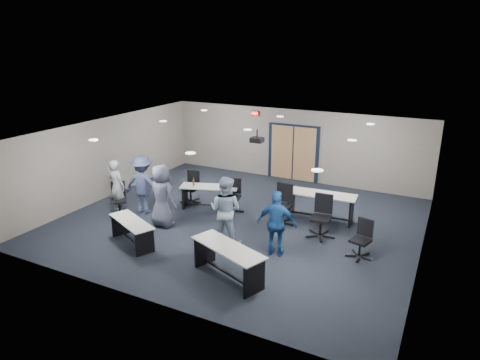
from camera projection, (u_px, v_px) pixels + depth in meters
The scene contains 25 objects.
floor at pixel (240, 221), 12.73m from camera, with size 10.00×10.00×0.00m, color #1B222B.
back_wall at pixel (294, 145), 16.12m from camera, with size 10.00×0.04×2.70m, color gray.
front_wall at pixel (138, 240), 8.50m from camera, with size 10.00×0.04×2.70m, color gray.
left_wall at pixel (108, 157), 14.46m from camera, with size 0.04×9.00×2.70m, color gray.
right_wall at pixel (427, 207), 10.16m from camera, with size 0.04×9.00×2.70m, color gray.
ceiling at pixel (240, 132), 11.89m from camera, with size 10.00×9.00×0.04m, color silver.
double_door at pixel (293, 153), 16.19m from camera, with size 2.00×0.07×2.20m.
exit_sign at pixel (255, 113), 16.42m from camera, with size 0.32×0.07×0.18m.
ceiling_projector at pixel (257, 140), 12.27m from camera, with size 0.35×0.32×0.37m.
ceiling_can_lights at pixel (244, 131), 12.11m from camera, with size 6.24×5.74×0.02m, color silver, non-canonical shape.
table_front_left at pixel (132, 228), 11.16m from camera, with size 1.71×1.18×0.66m.
table_front_right at pixel (228, 257), 9.53m from camera, with size 2.03×1.30×0.78m.
table_back_left at pixel (209, 193), 13.57m from camera, with size 1.91×1.17×1.01m.
table_back_right at pixel (321, 202), 12.68m from camera, with size 2.07×0.82×0.82m.
chair_back_a at pixel (190, 187), 14.03m from camera, with size 0.67×0.67×1.06m, color black, non-canonical shape.
chair_back_b at pixel (233, 196), 13.26m from camera, with size 0.65×0.65×1.04m, color black, non-canonical shape.
chair_back_c at pixel (281, 205), 12.36m from camera, with size 0.74×0.74×1.18m, color black, non-canonical shape.
chair_back_d at pixel (321, 217), 11.53m from camera, with size 0.74×0.74×1.18m, color black, non-canonical shape.
chair_loose_left at pixel (119, 199), 13.06m from camera, with size 0.64×0.64×1.01m, color black, non-canonical shape.
chair_loose_right at pixel (361, 239), 10.47m from camera, with size 0.61×0.61×0.97m, color black, non-canonical shape.
person_gray at pixel (116, 186), 13.14m from camera, with size 0.62×0.41×1.70m, color #9CA7AA.
person_plaid at pixel (162, 196), 12.16m from camera, with size 0.89×0.58×1.83m, color #4F556D.
person_lightblue at pixel (226, 210), 11.13m from camera, with size 0.89×0.69×1.83m, color #9BB1CD.
person_navy at pixel (277, 224), 10.49m from camera, with size 0.99×0.41×1.69m, color navy.
person_back at pixel (143, 185), 13.09m from camera, with size 1.18×0.68×1.83m, color #373F63.
Camera 1 is at (5.30, -10.44, 5.14)m, focal length 32.00 mm.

